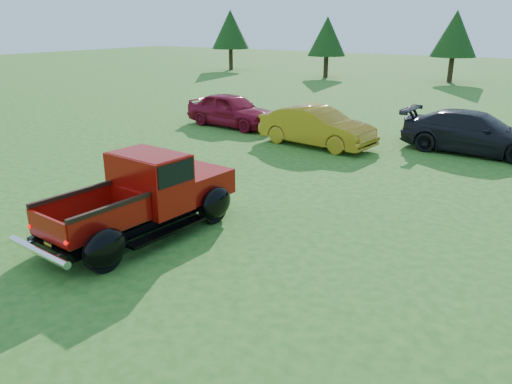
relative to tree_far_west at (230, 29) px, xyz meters
The scene contains 8 objects.
ground 37.37m from the tree_far_west, 53.75° to the right, with size 120.00×120.00×0.00m, color #235A19.
tree_far_west is the anchor object (origin of this frame).
tree_west 10.06m from the tree_far_west, ahead, with size 2.94×2.94×4.60m.
tree_mid_left 19.03m from the tree_far_west, ahead, with size 3.20×3.20×5.00m.
pickup_truck 36.83m from the tree_far_west, 56.39° to the right, with size 2.41×4.67×1.69m.
show_car_red 25.83m from the tree_far_west, 53.70° to the right, with size 1.65×4.10×1.40m, color maroon.
show_car_yellow 29.61m from the tree_far_west, 47.80° to the right, with size 1.47×4.23×1.39m, color #A97B16.
show_car_grey 31.76m from the tree_far_west, 38.69° to the right, with size 1.94×4.78×1.39m, color black.
Camera 1 is at (5.68, -7.65, 4.27)m, focal length 35.00 mm.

